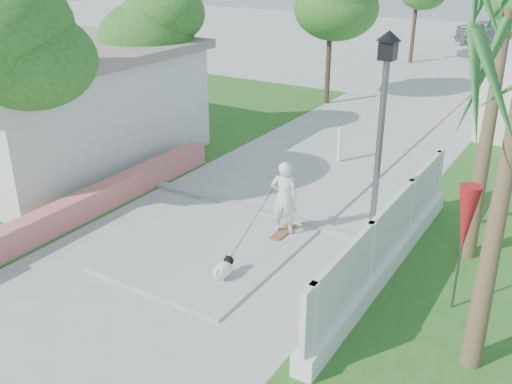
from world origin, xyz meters
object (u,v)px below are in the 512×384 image
Objects in this scene: patio_umbrella at (466,221)px; dog at (224,269)px; skateboarder at (272,207)px; street_lamp at (380,141)px; bollard at (339,144)px; parked_car at (498,35)px.

dog is at bearing -160.89° from patio_umbrella.
street_lamp is at bearing 178.34° from skateboarder.
patio_umbrella is at bearing 15.00° from dog.
bollard is 0.45× the size of skateboarder.
skateboarder is at bearing 173.91° from patio_umbrella.
dog is (-1.98, -2.34, -2.19)m from street_lamp.
patio_umbrella is 0.96× the size of skateboarder.
bollard is at bearing 91.92° from dog.
dog is at bearing -83.98° from bollard.
bollard is 7.25m from patio_umbrella.
bollard reaches higher than dog.
street_lamp is 4.07× the size of bollard.
bollard is 6.89m from dog.
bollard is at bearing 120.96° from street_lamp.
skateboarder is 0.50× the size of parked_car.
skateboarder is at bearing -81.81° from bollard.
street_lamp is 27.55m from parked_car.
bollard is at bearing 129.91° from patio_umbrella.
dog is at bearing -130.17° from street_lamp.
skateboarder is at bearing 85.55° from dog.
parked_car is at bearing 89.90° from bollard.
skateboarder reaches higher than bollard.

